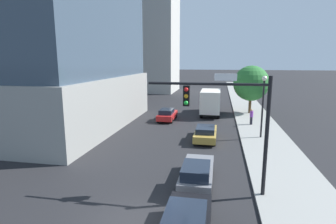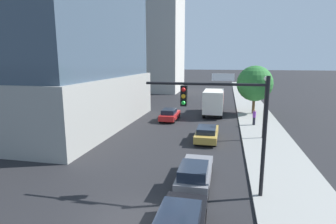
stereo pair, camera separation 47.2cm
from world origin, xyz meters
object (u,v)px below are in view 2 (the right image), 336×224
at_px(construction_building, 151,16).
at_px(traffic_light_pole, 226,112).
at_px(car_gold, 207,133).
at_px(box_truck, 214,101).
at_px(street_tree, 255,84).
at_px(car_red, 170,115).
at_px(street_lamp, 265,98).
at_px(car_gray, 195,173).
at_px(pedestrian_purple_shirt, 254,117).

height_order(construction_building, traffic_light_pole, construction_building).
xyz_separation_m(car_gold, box_truck, (0.00, 11.70, 1.17)).
xyz_separation_m(traffic_light_pole, street_tree, (3.51, 23.09, -0.41)).
bearing_deg(traffic_light_pole, box_truck, 94.23).
bearing_deg(car_gold, traffic_light_pole, -80.78).
xyz_separation_m(street_tree, car_red, (-10.02, -5.90, -3.37)).
xyz_separation_m(street_lamp, car_red, (-9.83, 5.99, -3.10)).
bearing_deg(car_red, car_gray, -73.37).
bearing_deg(pedestrian_purple_shirt, car_gray, -106.47).
height_order(car_gold, pedestrian_purple_shirt, pedestrian_purple_shirt).
xyz_separation_m(street_tree, car_gray, (-5.10, -22.37, -3.33)).
xyz_separation_m(car_gray, box_truck, (-0.00, 20.79, 1.10)).
relative_size(car_gold, box_truck, 0.65).
height_order(construction_building, pedestrian_purple_shirt, construction_building).
relative_size(car_red, box_truck, 0.61).
xyz_separation_m(car_gold, car_red, (-4.92, 7.38, 0.03)).
bearing_deg(box_truck, street_tree, 17.24).
bearing_deg(street_lamp, box_truck, 115.48).
bearing_deg(traffic_light_pole, car_gold, 99.22).
xyz_separation_m(box_truck, pedestrian_purple_shirt, (4.58, -5.28, -0.83)).
distance_m(car_gold, box_truck, 11.76).
relative_size(construction_building, car_gray, 8.02).
bearing_deg(car_gold, pedestrian_purple_shirt, 54.45).
xyz_separation_m(construction_building, street_tree, (20.52, -24.30, -12.68)).
bearing_deg(street_tree, pedestrian_purple_shirt, -94.28).
relative_size(construction_building, street_lamp, 6.83).
bearing_deg(street_tree, traffic_light_pole, -98.63).
bearing_deg(car_red, street_lamp, -31.37).
bearing_deg(street_lamp, car_gold, -164.17).
bearing_deg(traffic_light_pole, construction_building, 109.75).
bearing_deg(pedestrian_purple_shirt, car_gold, -125.55).
relative_size(traffic_light_pole, pedestrian_purple_shirt, 3.69).
bearing_deg(car_gold, street_tree, 69.00).
bearing_deg(street_tree, construction_building, 130.18).
distance_m(street_tree, pedestrian_purple_shirt, 7.53).
bearing_deg(construction_building, box_truck, -59.21).
bearing_deg(box_truck, street_lamp, -64.52).
height_order(car_gray, pedestrian_purple_shirt, pedestrian_purple_shirt).
bearing_deg(box_truck, car_gray, -90.00).
bearing_deg(construction_building, car_gold, -67.69).
bearing_deg(construction_building, car_gray, -71.71).
xyz_separation_m(construction_building, box_truck, (15.42, -25.88, -14.91)).
relative_size(street_lamp, street_tree, 0.89).
distance_m(car_gray, car_gold, 9.09).
bearing_deg(car_gold, car_red, 123.67).
bearing_deg(construction_building, street_lamp, -60.67).
height_order(street_tree, pedestrian_purple_shirt, street_tree).
relative_size(traffic_light_pole, box_truck, 0.86).
bearing_deg(car_gray, car_red, 106.63).
bearing_deg(traffic_light_pole, car_gray, 155.67).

